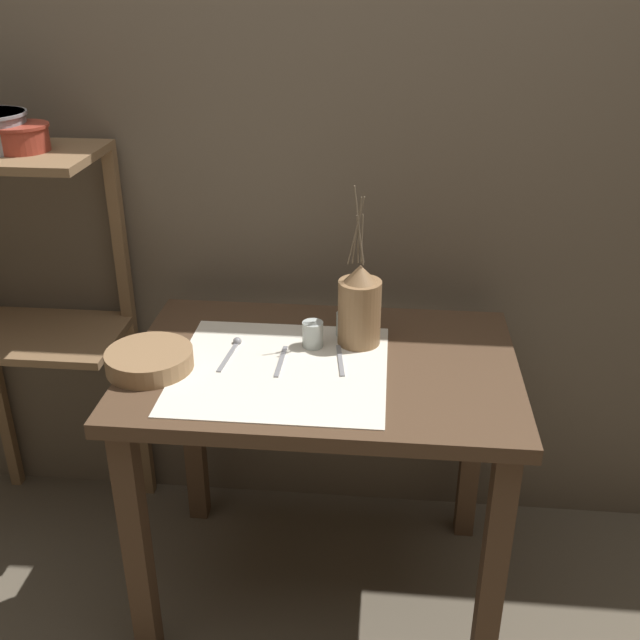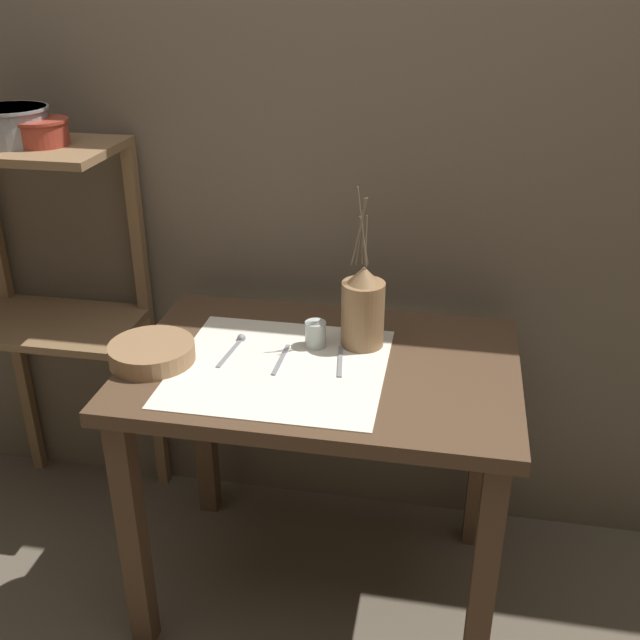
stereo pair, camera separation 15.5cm
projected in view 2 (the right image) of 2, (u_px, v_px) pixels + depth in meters
name	position (u px, v px, depth m)	size (l,w,h in m)	color
ground_plane	(322.00, 584.00, 2.31)	(12.00, 12.00, 0.00)	brown
stone_wall_back	(351.00, 163.00, 2.19)	(7.00, 0.06, 2.40)	brown
wooden_table	(322.00, 403.00, 2.02)	(1.02, 0.70, 0.79)	#4C3523
wooden_shelf_unit	(50.00, 265.00, 2.32)	(0.53, 0.34, 1.27)	brown
linen_cloth	(280.00, 367.00, 1.93)	(0.54, 0.51, 0.00)	silver
pitcher_with_flowers	(363.00, 309.00, 2.00)	(0.12, 0.12, 0.45)	olive
wooden_bowl	(152.00, 353.00, 1.95)	(0.22, 0.22, 0.05)	#8E6B47
glass_tumbler_near	(315.00, 334.00, 2.02)	(0.06, 0.06, 0.07)	#B7C1BC
glass_tumbler_far	(351.00, 325.00, 2.07)	(0.05, 0.05, 0.07)	#B7C1BC
spoon_inner	(237.00, 343.00, 2.04)	(0.03, 0.18, 0.02)	gray
fork_outer	(281.00, 359.00, 1.96)	(0.01, 0.16, 0.00)	gray
fork_inner	(340.00, 362.00, 1.95)	(0.03, 0.16, 0.00)	gray
metal_pot_large	(10.00, 124.00, 2.10)	(0.22, 0.22, 0.10)	gray
metal_pot_small	(41.00, 131.00, 2.09)	(0.16, 0.16, 0.07)	#9E3828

